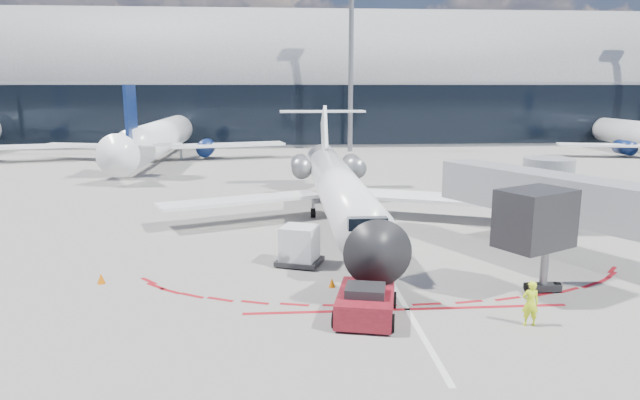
{
  "coord_description": "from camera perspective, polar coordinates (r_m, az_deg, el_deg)",
  "views": [
    {
      "loc": [
        -5.39,
        -34.11,
        9.39
      ],
      "look_at": [
        -2.76,
        1.78,
        2.15
      ],
      "focal_mm": 32.0,
      "sensor_mm": 36.0,
      "label": 1
    }
  ],
  "objects": [
    {
      "name": "pushback_tug",
      "position": [
        23.82,
        4.59,
        -10.19
      ],
      "size": [
        3.09,
        5.82,
        1.48
      ],
      "rotation": [
        0.0,
        0.0,
        -0.23
      ],
      "color": "#5F0D15",
      "rests_on": "ground"
    },
    {
      "name": "ground",
      "position": [
        35.79,
        4.64,
        -3.88
      ],
      "size": [
        260.0,
        260.0,
        0.0
      ],
      "primitive_type": "plane",
      "color": "slate",
      "rests_on": "ground"
    },
    {
      "name": "jet_bridge",
      "position": [
        35.19,
        21.45,
        0.12
      ],
      "size": [
        10.03,
        15.2,
        4.9
      ],
      "color": "gray",
      "rests_on": "ground"
    },
    {
      "name": "ramp_worker",
      "position": [
        24.4,
        20.29,
        -9.66
      ],
      "size": [
        0.7,
        0.49,
        1.86
      ],
      "primitive_type": "imported",
      "rotation": [
        0.0,
        0.0,
        3.08
      ],
      "color": "#DCFF1A",
      "rests_on": "ground"
    },
    {
      "name": "safety_cone_left",
      "position": [
        29.7,
        -21.04,
        -7.33
      ],
      "size": [
        0.37,
        0.37,
        0.52
      ],
      "primitive_type": "cone",
      "color": "#D56404",
      "rests_on": "ground"
    },
    {
      "name": "regional_jet",
      "position": [
        39.57,
        1.77,
        1.45
      ],
      "size": [
        24.97,
        30.8,
        7.71
      ],
      "color": "white",
      "rests_on": "ground"
    },
    {
      "name": "bg_airliner_1",
      "position": [
        76.66,
        -15.54,
        8.38
      ],
      "size": [
        36.69,
        38.85,
        11.87
      ],
      "primitive_type": null,
      "color": "white",
      "rests_on": "ground"
    },
    {
      "name": "light_mast_centre",
      "position": [
        82.83,
        3.1,
        13.51
      ],
      "size": [
        0.7,
        0.7,
        25.0
      ],
      "primitive_type": "cylinder",
      "color": "slate",
      "rests_on": "ground"
    },
    {
      "name": "apron_centerline",
      "position": [
        37.7,
        4.17,
        -3.07
      ],
      "size": [
        0.25,
        40.0,
        0.01
      ],
      "primitive_type": "cube",
      "color": "silver",
      "rests_on": "ground"
    },
    {
      "name": "terminal_building",
      "position": [
        99.24,
        -1.1,
        10.87
      ],
      "size": [
        150.0,
        24.15,
        24.0
      ],
      "color": "#94979A",
      "rests_on": "ground"
    },
    {
      "name": "safety_cone_right",
      "position": [
        27.29,
        1.2,
        -8.26
      ],
      "size": [
        0.32,
        0.32,
        0.45
      ],
      "primitive_type": "cone",
      "color": "#D56404",
      "rests_on": "ground"
    },
    {
      "name": "apron_stop_bar",
      "position": [
        25.07,
        8.7,
        -10.75
      ],
      "size": [
        14.0,
        0.25,
        0.01
      ],
      "primitive_type": "cube",
      "color": "maroon",
      "rests_on": "ground"
    },
    {
      "name": "uld_container",
      "position": [
        30.32,
        -2.06,
        -4.61
      ],
      "size": [
        2.78,
        2.58,
        2.12
      ],
      "rotation": [
        0.0,
        0.0,
        -0.36
      ],
      "color": "black",
      "rests_on": "ground"
    }
  ]
}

